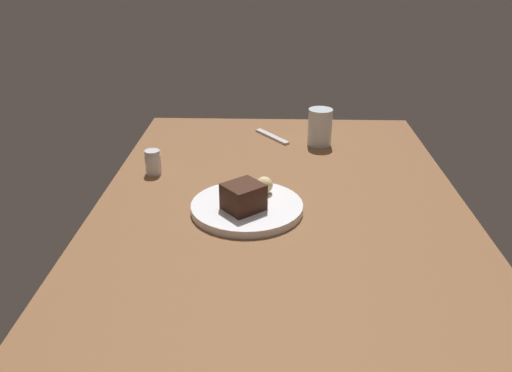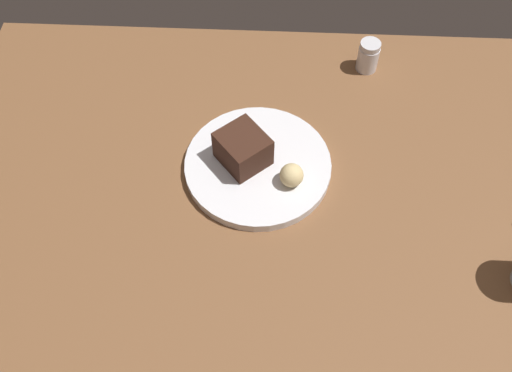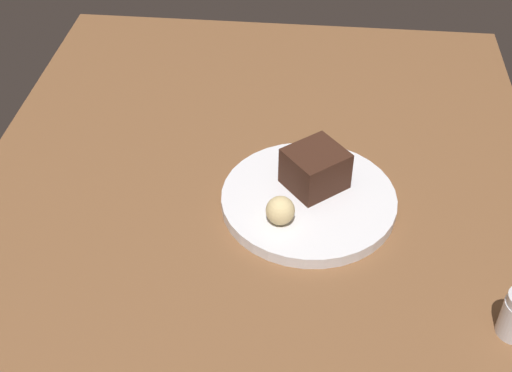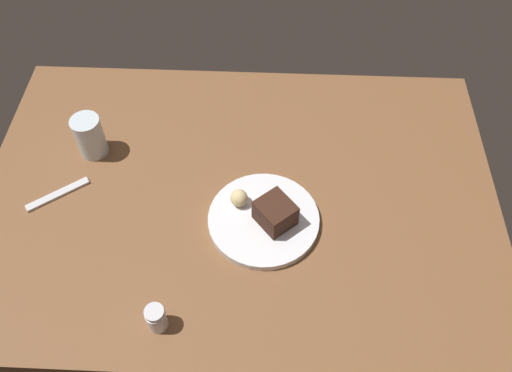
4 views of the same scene
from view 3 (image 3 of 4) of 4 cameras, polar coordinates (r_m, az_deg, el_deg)
dining_table at (r=94.66cm, az=-0.42°, el=-4.40°), size 120.00×84.00×3.00cm
dessert_plate at (r=97.15cm, az=4.40°, el=-1.18°), size 24.73×24.73×1.74cm
chocolate_cake_slice at (r=96.60cm, az=4.94°, el=1.45°), size 10.36×10.43×5.82cm
bread_roll at (r=91.17cm, az=2.04°, el=-2.04°), size 3.93×3.93×3.93cm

